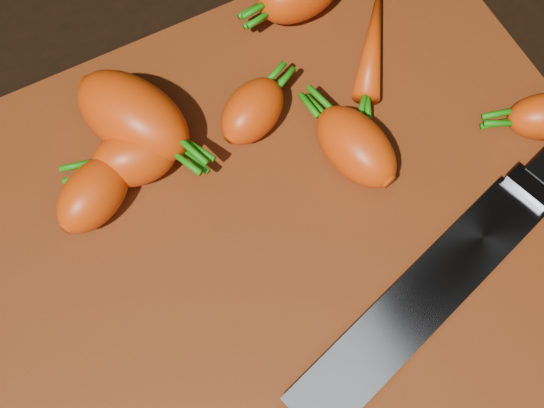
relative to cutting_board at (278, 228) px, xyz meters
name	(u,v)px	position (x,y,z in m)	size (l,w,h in m)	color
ground	(278,233)	(0.00, 0.00, -0.01)	(2.00, 2.00, 0.01)	black
cutting_board	(278,228)	(0.00, 0.00, 0.00)	(0.50, 0.40, 0.01)	brown
carrot_0	(93,195)	(-0.11, 0.08, 0.03)	(0.06, 0.04, 0.04)	#EA4208
carrot_1	(134,157)	(-0.07, 0.09, 0.03)	(0.06, 0.04, 0.04)	#EA4208
carrot_2	(133,116)	(-0.06, 0.12, 0.03)	(0.10, 0.06, 0.06)	#EA4208
carrot_3	(356,147)	(0.08, 0.02, 0.03)	(0.08, 0.04, 0.04)	#EA4208
carrot_5	(252,111)	(0.02, 0.08, 0.03)	(0.06, 0.04, 0.04)	#EA4208
carrot_7	(373,43)	(0.14, 0.10, 0.02)	(0.11, 0.02, 0.02)	#EA4208
knife	(441,280)	(0.08, -0.09, 0.02)	(0.37, 0.14, 0.02)	gray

